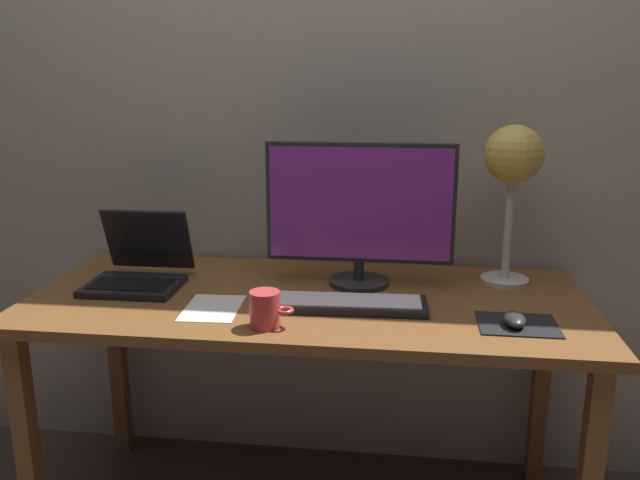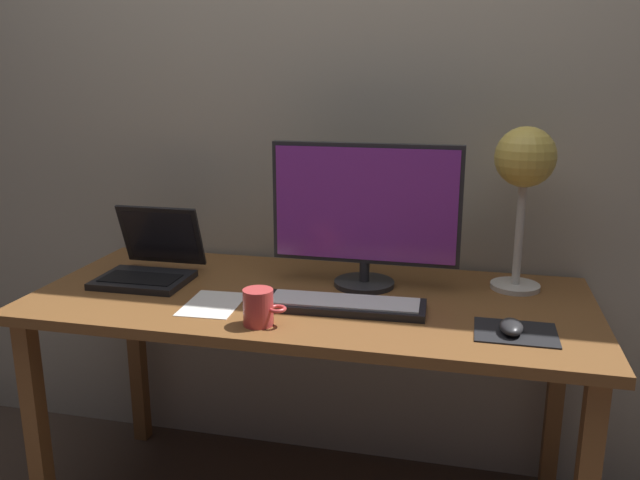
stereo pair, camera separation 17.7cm
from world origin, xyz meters
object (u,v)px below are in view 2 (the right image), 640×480
Objects in this scene: keyboard_main at (344,305)px; laptop at (152,258)px; desk_lamp at (525,167)px; coffee_mug at (259,307)px; monitor at (365,210)px; mouse at (511,327)px.

laptop is at bearing 167.70° from keyboard_main.
desk_lamp is 0.85m from coffee_mug.
monitor is at bearing -170.16° from desk_lamp.
desk_lamp is 4.24× the size of coffee_mug.
mouse is at bearing -94.58° from desk_lamp.
laptop is (-0.64, 0.14, 0.05)m from keyboard_main.
coffee_mug is at bearing -119.73° from monitor.
keyboard_main is at bearing 169.61° from mouse.
desk_lamp is (0.46, 0.28, 0.35)m from keyboard_main.
keyboard_main is 1.58× the size of laptop.
monitor is at bearing 84.42° from keyboard_main.
keyboard_main is 3.94× the size of coffee_mug.
monitor is 4.93× the size of coffee_mug.
keyboard_main is 0.66m from laptop.
monitor reaches higher than mouse.
laptop is at bearing -172.63° from desk_lamp.
mouse is (-0.03, -0.36, -0.34)m from desk_lamp.
coffee_mug is (-0.62, -0.08, 0.03)m from mouse.
desk_lamp is (1.11, 0.14, 0.30)m from laptop.
coffee_mug is (-0.21, -0.37, -0.19)m from monitor.
monitor is 5.80× the size of mouse.
desk_lamp is at bearing 34.24° from coffee_mug.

